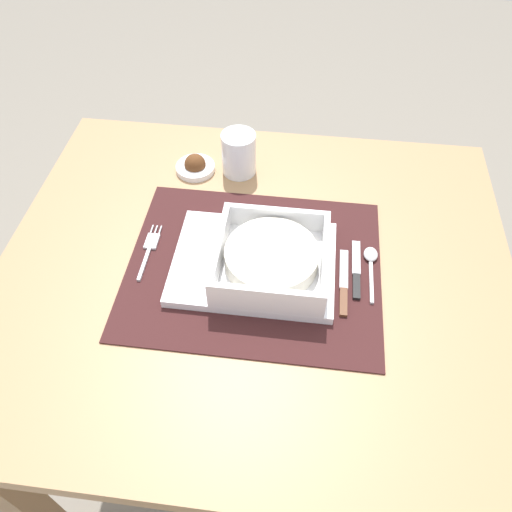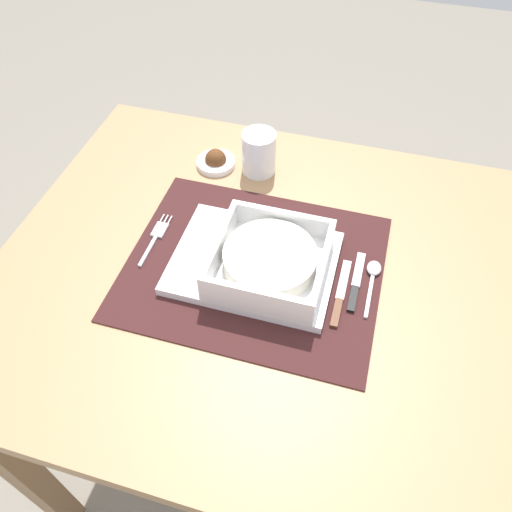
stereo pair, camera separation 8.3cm
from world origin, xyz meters
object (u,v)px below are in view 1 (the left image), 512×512
object	(u,v)px
dining_table	(254,305)
butter_knife	(356,273)
fork	(150,247)
bread_knife	(344,286)
spoon	(371,260)
drinking_glass	(239,156)
condiment_saucer	(195,166)
porridge_bowl	(271,259)

from	to	relation	value
dining_table	butter_knife	size ratio (longest dim) A/B	7.02
fork	bread_knife	xyz separation A→B (m)	(0.34, -0.04, 0.00)
spoon	butter_knife	xyz separation A→B (m)	(-0.02, -0.03, -0.00)
spoon	drinking_glass	xyz separation A→B (m)	(-0.26, 0.21, 0.03)
spoon	condiment_saucer	world-z (taller)	condiment_saucer
dining_table	drinking_glass	size ratio (longest dim) A/B	10.11
drinking_glass	bread_knife	bearing A→B (deg)	-52.10
dining_table	bread_knife	size ratio (longest dim) A/B	6.43
dining_table	drinking_glass	bearing A→B (deg)	103.84
dining_table	fork	distance (m)	0.22
butter_knife	drinking_glass	xyz separation A→B (m)	(-0.23, 0.24, 0.03)
porridge_bowl	fork	bearing A→B (deg)	172.29
bread_knife	dining_table	bearing A→B (deg)	175.90
fork	dining_table	bearing A→B (deg)	-3.51
fork	drinking_glass	size ratio (longest dim) A/B	1.45
butter_knife	drinking_glass	bearing A→B (deg)	137.14
dining_table	porridge_bowl	world-z (taller)	porridge_bowl
dining_table	spoon	size ratio (longest dim) A/B	7.52
dining_table	condiment_saucer	xyz separation A→B (m)	(-0.15, 0.24, 0.12)
dining_table	porridge_bowl	size ratio (longest dim) A/B	4.88
butter_knife	condiment_saucer	bearing A→B (deg)	147.28
butter_knife	bread_knife	distance (m)	0.04
bread_knife	drinking_glass	bearing A→B (deg)	133.60
fork	condiment_saucer	bearing A→B (deg)	82.42
butter_knife	bread_knife	size ratio (longest dim) A/B	0.92
porridge_bowl	butter_knife	xyz separation A→B (m)	(0.14, 0.02, -0.03)
porridge_bowl	fork	world-z (taller)	porridge_bowl
butter_knife	drinking_glass	distance (m)	0.34
dining_table	fork	xyz separation A→B (m)	(-0.19, 0.02, 0.12)
condiment_saucer	porridge_bowl	bearing A→B (deg)	-54.27
spoon	fork	bearing A→B (deg)	-173.73
porridge_bowl	butter_knife	bearing A→B (deg)	6.46
porridge_bowl	bread_knife	xyz separation A→B (m)	(0.12, -0.01, -0.03)
dining_table	drinking_glass	distance (m)	0.29
spoon	bread_knife	size ratio (longest dim) A/B	0.86
drinking_glass	dining_table	bearing A→B (deg)	-76.16
fork	spoon	xyz separation A→B (m)	(0.38, 0.02, 0.00)
fork	butter_knife	xyz separation A→B (m)	(0.36, -0.01, 0.00)
drinking_glass	porridge_bowl	bearing A→B (deg)	-70.59
spoon	condiment_saucer	size ratio (longest dim) A/B	1.50
butter_knife	condiment_saucer	size ratio (longest dim) A/B	1.60
porridge_bowl	bread_knife	world-z (taller)	porridge_bowl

